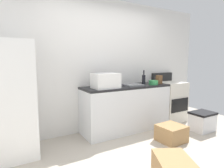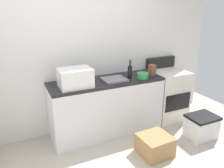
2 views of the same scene
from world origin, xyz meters
name	(u,v)px [view 1 (image 1 of 2)]	position (x,y,z in m)	size (l,w,h in m)	color
ground_plane	(156,160)	(0.00, 0.00, 0.00)	(6.00, 6.00, 0.00)	#B2A899
wall_back	(105,65)	(0.00, 1.55, 1.30)	(5.00, 0.10, 2.60)	silver
kitchen_counter	(126,108)	(0.30, 1.20, 0.45)	(1.80, 0.60, 0.90)	silver
refrigerator	(9,100)	(-1.75, 1.15, 0.84)	(0.68, 0.66, 1.67)	white
stove_oven	(169,100)	(1.52, 1.21, 0.47)	(0.60, 0.61, 1.10)	silver
microwave	(106,81)	(-0.22, 1.11, 1.04)	(0.46, 0.34, 0.27)	white
sink_basin	(133,85)	(0.41, 1.14, 0.92)	(0.36, 0.32, 0.03)	slate
wine_bottle	(144,79)	(0.68, 1.14, 1.01)	(0.07, 0.07, 0.30)	black
coffee_mug	(114,83)	(0.09, 1.33, 0.95)	(0.08, 0.08, 0.10)	purple
knife_block	(159,79)	(1.10, 1.12, 0.99)	(0.10, 0.10, 0.18)	brown
mixing_bowl	(153,83)	(0.87, 1.04, 0.95)	(0.19, 0.19, 0.09)	#338C4C
cardboard_box_medium	(171,133)	(0.67, 0.34, 0.14)	(0.43, 0.41, 0.28)	#A37A4C
storage_bin	(202,121)	(1.58, 0.38, 0.19)	(0.46, 0.36, 0.38)	silver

